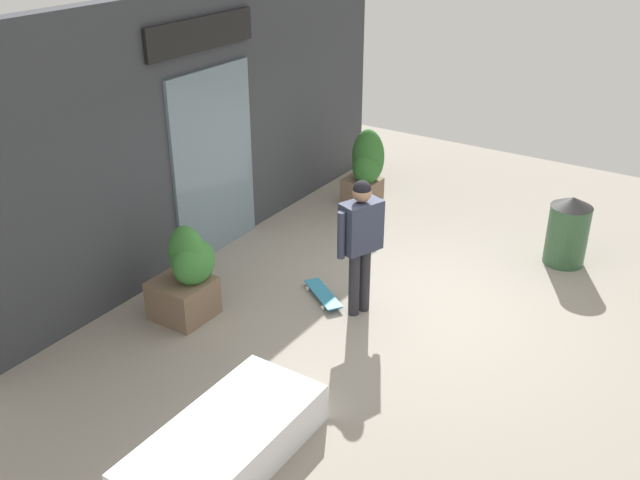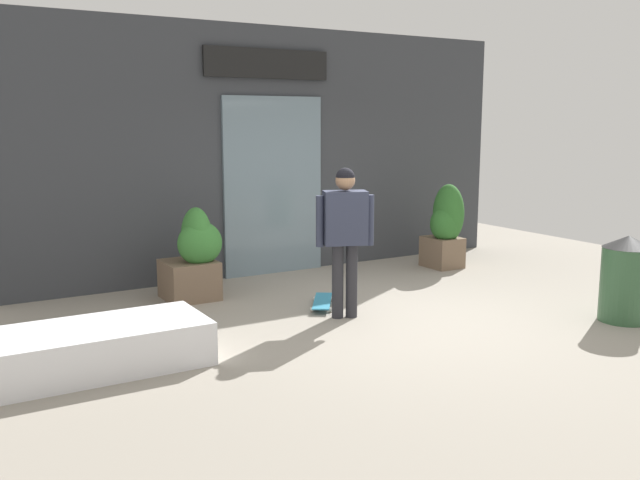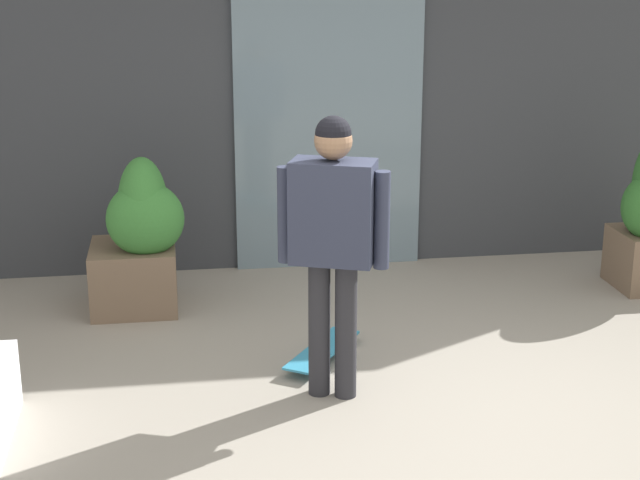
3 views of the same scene
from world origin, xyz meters
The scene contains 5 objects.
ground_plane centered at (0.00, 0.00, 0.00)m, with size 12.00×12.00×0.00m, color gray.
building_facade centered at (0.00, 2.97, 1.74)m, with size 7.80×0.31×3.50m.
skateboarder centered at (-0.46, 0.34, 1.04)m, with size 0.62×0.41×1.69m.
skateboard centered at (-0.44, 0.86, 0.06)m, with size 0.59×0.75×0.08m.
planter_box_left centered at (-1.62, 1.98, 0.53)m, with size 0.70×0.66×1.15m.
Camera 3 is at (-1.35, -4.97, 2.58)m, focal length 54.92 mm.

